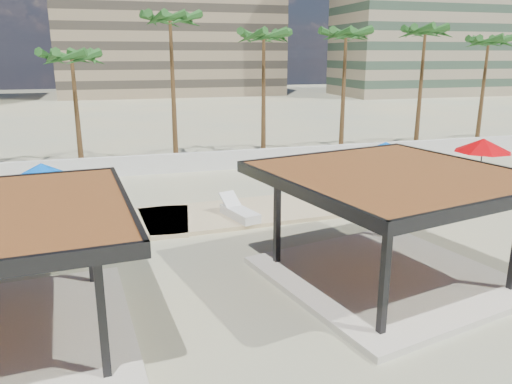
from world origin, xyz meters
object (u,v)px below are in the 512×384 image
(pavilion_central, at_px, (391,216))
(lounger_a, at_px, (239,213))
(lounger_b, at_px, (494,190))
(umbrella_c, at_px, (483,145))

(pavilion_central, bearing_deg, lounger_a, 101.51)
(lounger_a, bearing_deg, lounger_b, -105.90)
(pavilion_central, xyz_separation_m, lounger_a, (-3.15, 7.02, -1.77))
(lounger_a, distance_m, lounger_b, 13.41)
(umbrella_c, xyz_separation_m, lounger_b, (-0.29, -1.54, -2.04))
(pavilion_central, relative_size, umbrella_c, 2.27)
(pavilion_central, bearing_deg, umbrella_c, 26.41)
(pavilion_central, distance_m, umbrella_c, 13.59)
(lounger_a, bearing_deg, umbrella_c, -99.49)
(pavilion_central, distance_m, lounger_a, 7.90)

